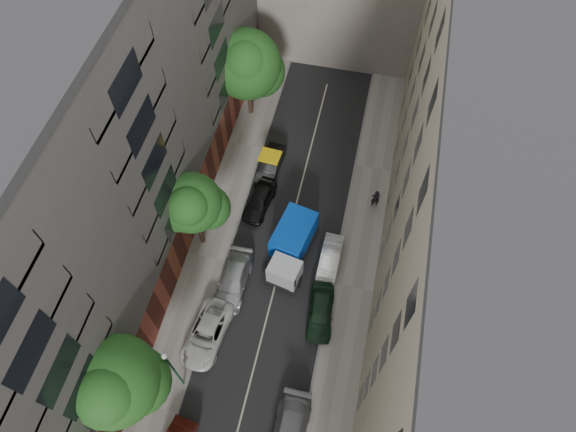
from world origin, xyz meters
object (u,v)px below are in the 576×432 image
(lamp_post, at_px, (172,367))
(tree_mid, at_px, (193,206))
(car_left_5, at_px, (270,165))
(tree_far, at_px, (248,67))
(car_left_3, at_px, (234,281))
(car_left_2, at_px, (207,334))
(car_right_2, at_px, (320,312))
(pedestrian, at_px, (375,198))
(tree_near, at_px, (116,384))
(car_left_4, at_px, (259,200))
(tarp_truck, at_px, (291,246))
(car_right_3, at_px, (330,259))

(lamp_post, bearing_deg, tree_mid, 100.46)
(car_left_5, relative_size, tree_far, 0.52)
(car_left_3, bearing_deg, car_left_2, -99.57)
(car_right_2, distance_m, pedestrian, 10.24)
(tree_near, bearing_deg, tree_far, 89.12)
(car_left_5, relative_size, pedestrian, 2.30)
(tree_mid, bearing_deg, car_left_2, -70.18)
(car_left_3, bearing_deg, tree_far, 100.50)
(car_left_4, bearing_deg, lamp_post, -87.66)
(tree_mid, xyz_separation_m, pedestrian, (12.15, 6.18, -4.19))
(car_left_5, height_order, lamp_post, lamp_post)
(tree_far, height_order, lamp_post, tree_far)
(tarp_truck, bearing_deg, tree_mid, -165.00)
(car_right_3, bearing_deg, tree_near, -126.64)
(car_left_5, xyz_separation_m, tree_far, (-3.11, 5.63, 4.78))
(car_left_4, bearing_deg, tree_near, -94.16)
(car_left_3, height_order, car_left_5, car_left_3)
(car_left_5, relative_size, car_right_2, 0.99)
(car_left_5, relative_size, tree_mid, 0.57)
(tarp_truck, height_order, lamp_post, lamp_post)
(car_right_2, height_order, tree_mid, tree_mid)
(tarp_truck, bearing_deg, car_right_2, -43.27)
(tree_near, bearing_deg, car_right_3, 52.31)
(car_left_4, xyz_separation_m, lamp_post, (-1.40, -14.57, 3.35))
(lamp_post, height_order, pedestrian, lamp_post)
(car_right_3, distance_m, tree_near, 16.93)
(car_left_2, height_order, car_left_4, car_left_4)
(tarp_truck, distance_m, car_left_5, 8.18)
(tree_mid, xyz_separation_m, lamp_post, (1.91, -10.32, -1.22))
(lamp_post, bearing_deg, car_left_3, 80.18)
(car_left_2, xyz_separation_m, car_left_3, (0.70, 4.14, 0.01))
(tarp_truck, distance_m, car_left_2, 8.54)
(car_right_3, xyz_separation_m, tree_mid, (-9.62, -0.45, 4.62))
(pedestrian, bearing_deg, car_left_5, -23.97)
(car_left_3, distance_m, car_right_3, 7.19)
(tree_far, bearing_deg, car_right_2, -61.10)
(car_left_3, height_order, car_right_2, car_right_2)
(tree_near, distance_m, lamp_post, 3.46)
(lamp_post, xyz_separation_m, pedestrian, (10.25, 16.50, -2.98))
(tarp_truck, relative_size, car_left_5, 1.42)
(tree_mid, height_order, tree_far, tree_far)
(tree_near, distance_m, tree_far, 25.75)
(tree_near, bearing_deg, tree_mid, 89.07)
(car_left_3, xyz_separation_m, tree_near, (-3.41, -9.45, 5.30))
(car_left_2, relative_size, car_left_5, 1.18)
(tarp_truck, distance_m, lamp_post, 12.07)
(car_left_3, height_order, tree_mid, tree_mid)
(tree_near, xyz_separation_m, lamp_post, (2.10, 1.94, -1.94))
(car_left_3, distance_m, car_right_2, 6.57)
(car_left_2, relative_size, tree_near, 0.58)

